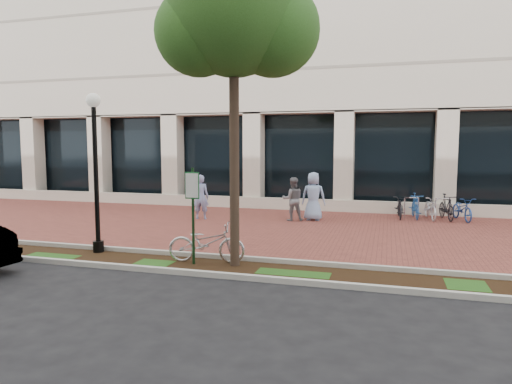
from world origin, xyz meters
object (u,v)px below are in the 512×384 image
(lamppost, at_px, (96,164))
(pedestrian_right, at_px, (313,196))
(street_tree, at_px, (236,18))
(parking_sign, at_px, (193,203))
(bike_rack_cluster, at_px, (431,207))
(pedestrian_left, at_px, (201,197))
(locked_bicycle, at_px, (207,243))
(pedestrian_mid, at_px, (293,199))

(lamppost, relative_size, pedestrian_right, 2.26)
(street_tree, bearing_deg, parking_sign, -168.56)
(street_tree, height_order, bike_rack_cluster, street_tree)
(street_tree, bearing_deg, pedestrian_left, 119.92)
(pedestrian_right, distance_m, bike_rack_cluster, 4.49)
(locked_bicycle, relative_size, pedestrian_right, 1.01)
(parking_sign, height_order, locked_bicycle, parking_sign)
(street_tree, height_order, pedestrian_mid, street_tree)
(locked_bicycle, relative_size, pedestrian_mid, 1.13)
(pedestrian_mid, relative_size, pedestrian_right, 0.89)
(lamppost, xyz_separation_m, pedestrian_left, (0.44, 5.76, -1.47))
(locked_bicycle, distance_m, pedestrian_right, 6.99)
(locked_bicycle, distance_m, bike_rack_cluster, 10.06)
(pedestrian_mid, bearing_deg, bike_rack_cluster, -179.09)
(pedestrian_left, height_order, pedestrian_mid, pedestrian_left)
(locked_bicycle, bearing_deg, pedestrian_left, 14.04)
(locked_bicycle, xyz_separation_m, bike_rack_cluster, (5.67, 8.31, -0.02))
(parking_sign, height_order, street_tree, street_tree)
(bike_rack_cluster, bearing_deg, pedestrian_left, -172.41)
(street_tree, xyz_separation_m, pedestrian_left, (-3.46, 6.01, -4.72))
(pedestrian_mid, bearing_deg, parking_sign, 63.30)
(locked_bicycle, distance_m, pedestrian_left, 6.53)
(pedestrian_right, xyz_separation_m, bike_rack_cluster, (4.21, 1.49, -0.45))
(lamppost, distance_m, pedestrian_right, 8.17)
(parking_sign, xyz_separation_m, locked_bicycle, (0.22, 0.27, -0.97))
(pedestrian_mid, bearing_deg, pedestrian_right, -178.18)
(locked_bicycle, bearing_deg, pedestrian_right, -22.24)
(lamppost, distance_m, locked_bicycle, 3.62)
(parking_sign, height_order, pedestrian_left, parking_sign)
(pedestrian_mid, xyz_separation_m, pedestrian_right, (0.72, 0.27, 0.10))
(street_tree, height_order, pedestrian_left, street_tree)
(parking_sign, bearing_deg, lamppost, 167.15)
(parking_sign, bearing_deg, bike_rack_cluster, 51.68)
(pedestrian_left, xyz_separation_m, bike_rack_cluster, (8.34, 2.36, -0.39))
(pedestrian_mid, distance_m, pedestrian_right, 0.78)
(parking_sign, bearing_deg, locked_bicycle, 46.27)
(parking_sign, relative_size, pedestrian_mid, 1.41)
(parking_sign, xyz_separation_m, lamppost, (-2.89, 0.46, 0.86))
(lamppost, bearing_deg, locked_bicycle, -3.50)
(pedestrian_left, xyz_separation_m, pedestrian_right, (4.13, 0.87, 0.06))
(lamppost, height_order, pedestrian_mid, lamppost)
(lamppost, xyz_separation_m, street_tree, (3.89, -0.25, 3.25))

